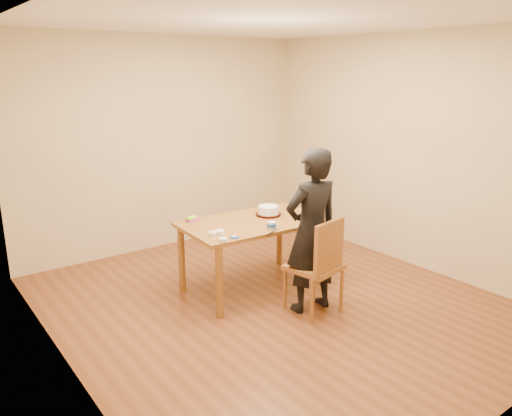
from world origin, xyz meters
TOP-DOWN VIEW (x-y plane):
  - room_shell at (0.00, 0.34)m, footprint 4.00×4.50m
  - dining_table at (0.06, 0.43)m, footprint 1.52×0.96m
  - dining_chair at (0.21, -0.34)m, footprint 0.53×0.53m
  - cake_plate at (0.32, 0.50)m, footprint 0.27×0.27m
  - cake at (0.32, 0.50)m, footprint 0.23×0.23m
  - frosting_dome at (0.32, 0.50)m, footprint 0.23×0.23m
  - frosting_tub at (0.05, 0.11)m, footprint 0.08×0.08m
  - frosting_lid at (-0.40, 0.11)m, footprint 0.09×0.09m
  - frosting_dollop at (-0.40, 0.11)m, footprint 0.04×0.04m
  - ramekin_green at (-0.55, 0.07)m, footprint 0.07×0.07m
  - ramekin_yellow at (-0.46, 0.27)m, footprint 0.09×0.09m
  - ramekin_multi at (-0.53, 0.28)m, footprint 0.08×0.08m
  - candy_box_pink at (-0.44, 0.83)m, footprint 0.15×0.09m
  - candy_box_green at (-0.45, 0.83)m, footprint 0.15×0.11m
  - spatula at (-0.06, -0.01)m, footprint 0.14×0.07m
  - person at (0.21, -0.30)m, footprint 0.62×0.44m

SIDE VIEW (x-z plane):
  - dining_chair at x=0.21m, z-range 0.43..0.47m
  - dining_table at x=0.06m, z-range 0.71..0.75m
  - spatula at x=-0.06m, z-range 0.75..0.76m
  - frosting_lid at x=-0.40m, z-range 0.75..0.76m
  - cake_plate at x=0.32m, z-range 0.75..0.77m
  - candy_box_pink at x=-0.44m, z-range 0.75..0.77m
  - frosting_dollop at x=-0.40m, z-range 0.76..0.77m
  - ramekin_green at x=-0.55m, z-range 0.75..0.78m
  - ramekin_multi at x=-0.53m, z-range 0.75..0.78m
  - ramekin_yellow at x=-0.46m, z-range 0.75..0.79m
  - candy_box_green at x=-0.45m, z-range 0.77..0.79m
  - frosting_tub at x=0.05m, z-range 0.75..0.82m
  - person at x=0.21m, z-range 0.00..1.60m
  - cake at x=0.32m, z-range 0.77..0.84m
  - frosting_dome at x=0.32m, z-range 0.84..0.87m
  - room_shell at x=0.00m, z-range 0.00..2.70m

